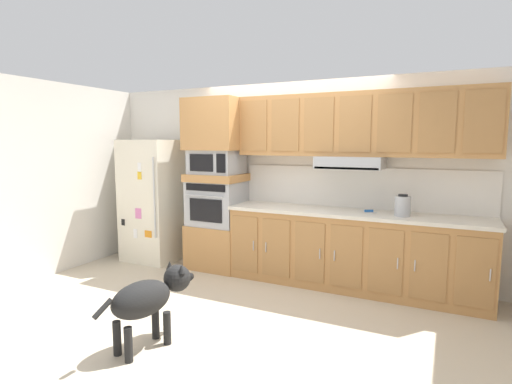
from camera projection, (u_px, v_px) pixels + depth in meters
ground_plane at (257, 296)px, 4.53m from camera, size 9.60×9.60×0.00m
back_kitchen_wall at (293, 178)px, 5.36m from camera, size 6.20×0.12×2.50m
side_panel_left at (75, 177)px, 5.58m from camera, size 0.12×7.10×2.50m
refrigerator at (153, 200)px, 5.90m from camera, size 0.76×0.73×1.76m
oven_base_cabinet at (218, 246)px, 5.58m from camera, size 0.74×0.62×0.60m
built_in_oven at (217, 203)px, 5.50m from camera, size 0.70×0.62×0.60m
appliance_mid_shelf at (217, 177)px, 5.46m from camera, size 0.74×0.62×0.10m
microwave at (217, 162)px, 5.43m from camera, size 0.64×0.54×0.32m
appliance_upper_cabinet at (216, 125)px, 5.37m from camera, size 0.74×0.62×0.68m
lower_cabinet_run at (352, 252)px, 4.75m from camera, size 2.97×0.63×0.88m
countertop_slab at (353, 213)px, 4.70m from camera, size 3.01×0.64×0.04m
backsplash_panel at (359, 188)px, 4.92m from camera, size 3.01×0.02×0.50m
upper_cabinet_with_hood at (358, 127)px, 4.69m from camera, size 2.97×0.48×0.88m
screwdriver at (369, 211)px, 4.66m from camera, size 0.16×0.16×0.03m
electric_kettle at (403, 206)px, 4.40m from camera, size 0.17×0.17×0.24m
dog at (150, 297)px, 3.38m from camera, size 0.43×0.97×0.66m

